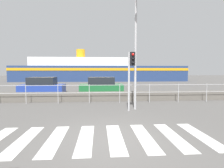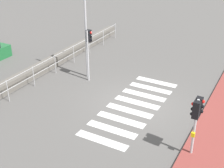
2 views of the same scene
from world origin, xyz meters
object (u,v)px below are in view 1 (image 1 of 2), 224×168
Objects in this scene: traffic_light_far at (131,68)px; streetlamp at (136,41)px; parked_car_blue at (43,86)px; ferry_boat at (97,71)px; parked_car_green at (101,86)px.

streetlamp is (0.29, 0.17, 1.40)m from traffic_light_far.
ferry_boat is at bearing 77.36° from parked_car_blue.
parked_car_blue is (-6.80, 7.67, -1.56)m from traffic_light_far.
parked_car_green is (0.71, -20.94, -1.40)m from ferry_boat.
parked_car_blue is at bearing 180.00° from parked_car_green.
parked_car_green is (-1.39, 7.67, -1.57)m from traffic_light_far.
ferry_boat is at bearing 94.21° from traffic_light_far.
streetlamp is 1.43× the size of parked_car_green.
traffic_light_far is 10.37m from parked_car_blue.
traffic_light_far reaches higher than parked_car_green.
ferry_boat reaches higher than traffic_light_far.
ferry_boat reaches higher than streetlamp.
traffic_light_far is 7.95m from parked_car_green.
parked_car_blue reaches higher than parked_car_green.
traffic_light_far is 1.44m from streetlamp.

